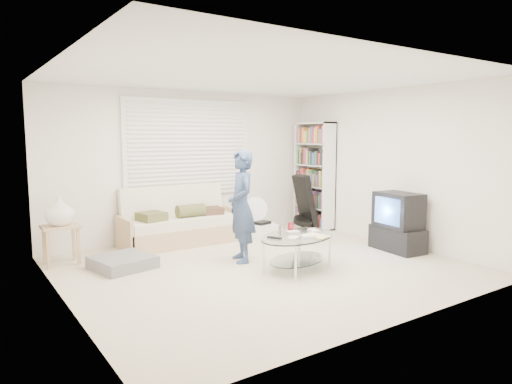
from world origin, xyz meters
TOP-DOWN VIEW (x-y plane):
  - ground at (0.00, 0.00)m, footprint 5.00×5.00m
  - room_shell at (0.00, 0.48)m, footprint 5.02×4.52m
  - window_blinds at (0.00, 2.20)m, footprint 2.32×0.08m
  - futon_sofa at (-0.36, 1.87)m, footprint 1.92×0.77m
  - grey_floor_pillow at (-1.59, 1.01)m, footprint 0.83×0.83m
  - side_table at (-2.22, 1.65)m, footprint 0.48×0.39m
  - bookshelf at (2.32, 1.65)m, footprint 0.32×0.84m
  - guitar_case at (1.96, 1.48)m, footprint 0.41×0.39m
  - floor_fan at (0.94, 1.63)m, footprint 0.43×0.28m
  - storage_bin at (0.89, 1.32)m, footprint 0.52×0.41m
  - tv_unit at (2.20, -0.42)m, footprint 0.54×0.87m
  - coffee_table at (0.30, -0.35)m, footprint 1.41×1.12m
  - standing_person at (-0.10, 0.41)m, footprint 0.51×0.65m

SIDE VIEW (x-z plane):
  - ground at x=0.00m, z-range 0.00..0.00m
  - grey_floor_pillow at x=-1.59m, z-range 0.00..0.16m
  - storage_bin at x=0.89m, z-range -0.01..0.31m
  - futon_sofa at x=-0.36m, z-range -0.16..0.78m
  - coffee_table at x=0.30m, z-range 0.08..0.66m
  - floor_fan at x=0.94m, z-range 0.06..0.76m
  - tv_unit at x=2.20m, z-range -0.01..0.88m
  - guitar_case at x=1.96m, z-range -0.05..0.97m
  - side_table at x=-2.22m, z-range 0.23..1.18m
  - standing_person at x=-0.10m, z-range 0.00..1.56m
  - bookshelf at x=2.32m, z-range 0.00..2.00m
  - window_blinds at x=0.00m, z-range 0.74..2.36m
  - room_shell at x=0.00m, z-range 0.37..2.88m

